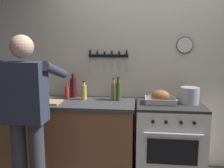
# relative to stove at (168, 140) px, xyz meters

# --- Properties ---
(wall_back) EXTENTS (6.00, 0.13, 2.60)m
(wall_back) POSITION_rel_stove_xyz_m (-0.22, 0.36, 0.85)
(wall_back) COLOR beige
(wall_back) RESTS_ON ground
(counter_block) EXTENTS (2.03, 0.65, 0.90)m
(counter_block) POSITION_rel_stove_xyz_m (-1.42, 0.00, 0.00)
(counter_block) COLOR brown
(counter_block) RESTS_ON ground
(stove) EXTENTS (0.76, 0.67, 0.90)m
(stove) POSITION_rel_stove_xyz_m (0.00, 0.00, 0.00)
(stove) COLOR white
(stove) RESTS_ON ground
(person_cook) EXTENTS (0.51, 0.63, 1.66)m
(person_cook) POSITION_rel_stove_xyz_m (-1.40, -0.68, 0.50)
(person_cook) COLOR #383842
(person_cook) RESTS_ON ground
(roasting_pan) EXTENTS (0.35, 0.26, 0.16)m
(roasting_pan) POSITION_rel_stove_xyz_m (-0.11, 0.00, 0.52)
(roasting_pan) COLOR #B7B7BC
(roasting_pan) RESTS_ON stove
(stock_pot) EXTENTS (0.21, 0.21, 0.19)m
(stock_pot) POSITION_rel_stove_xyz_m (0.23, 0.04, 0.55)
(stock_pot) COLOR #B7B7BC
(stock_pot) RESTS_ON stove
(cutting_board) EXTENTS (0.36, 0.24, 0.02)m
(cutting_board) POSITION_rel_stove_xyz_m (-1.45, -0.12, 0.46)
(cutting_board) COLOR tan
(cutting_board) RESTS_ON counter_block
(bottle_olive_oil) EXTENTS (0.07, 0.07, 0.29)m
(bottle_olive_oil) POSITION_rel_stove_xyz_m (-0.61, 0.10, 0.57)
(bottle_olive_oil) COLOR #385623
(bottle_olive_oil) RESTS_ON counter_block
(bottle_hot_sauce) EXTENTS (0.05, 0.05, 0.21)m
(bottle_hot_sauce) POSITION_rel_stove_xyz_m (-1.27, 0.13, 0.53)
(bottle_hot_sauce) COLOR red
(bottle_hot_sauce) RESTS_ON counter_block
(bottle_cooking_oil) EXTENTS (0.07, 0.07, 0.24)m
(bottle_cooking_oil) POSITION_rel_stove_xyz_m (-1.04, 0.10, 0.55)
(bottle_cooking_oil) COLOR gold
(bottle_cooking_oil) RESTS_ON counter_block
(bottle_vinegar) EXTENTS (0.06, 0.06, 0.27)m
(bottle_vinegar) POSITION_rel_stove_xyz_m (-0.68, 0.16, 0.56)
(bottle_vinegar) COLOR #997F4C
(bottle_vinegar) RESTS_ON counter_block
(bottle_wine_red) EXTENTS (0.08, 0.08, 0.31)m
(bottle_wine_red) POSITION_rel_stove_xyz_m (-1.21, 0.22, 0.58)
(bottle_wine_red) COLOR #47141E
(bottle_wine_red) RESTS_ON counter_block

